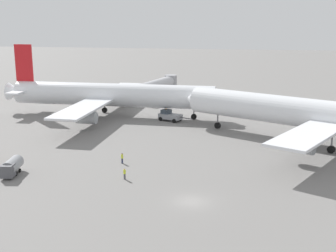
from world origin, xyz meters
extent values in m
plane|color=slate|center=(0.00, 0.00, 0.00)|extent=(600.00, 600.00, 0.00)
cylinder|color=white|center=(-25.24, 47.03, 5.10)|extent=(47.95, 5.52, 5.36)
cone|color=white|center=(-0.08, 46.95, 5.10)|extent=(2.82, 4.94, 4.93)
cone|color=white|center=(-50.21, 47.11, 5.10)|extent=(3.61, 4.30, 4.29)
cube|color=white|center=(-27.64, 47.04, 4.29)|extent=(6.56, 48.79, 0.44)
cube|color=white|center=(-47.71, 47.11, 5.63)|extent=(3.24, 13.01, 0.28)
cube|color=red|center=(-47.41, 47.10, 12.17)|extent=(4.40, 0.37, 8.79)
cylinder|color=#999EA3|center=(-26.69, 33.38, 2.49)|extent=(4.21, 2.61, 2.60)
cylinder|color=#999EA3|center=(-26.60, 60.69, 2.49)|extent=(4.21, 2.61, 2.60)
cylinder|color=slate|center=(-28.63, 50.44, 1.67)|extent=(0.28, 0.28, 2.04)
cylinder|color=black|center=(-28.63, 50.44, 0.65)|extent=(1.30, 0.55, 1.30)
cylinder|color=slate|center=(-28.65, 43.64, 1.67)|extent=(0.28, 0.28, 2.04)
cylinder|color=black|center=(-28.65, 43.64, 0.65)|extent=(1.30, 0.55, 1.30)
cylinder|color=slate|center=(-6.07, 46.97, 1.67)|extent=(0.28, 0.28, 2.04)
cylinder|color=black|center=(-6.07, 46.97, 0.65)|extent=(1.30, 0.55, 1.30)
cylinder|color=white|center=(18.82, 29.85, 5.68)|extent=(49.51, 28.44, 5.38)
cone|color=white|center=(-5.80, 42.20, 5.68)|extent=(4.72, 5.68, 4.95)
cube|color=white|center=(21.18, 28.66, 4.87)|extent=(25.33, 41.95, 0.44)
cylinder|color=#999EA3|center=(14.80, 18.17, 3.07)|extent=(4.92, 4.21, 2.60)
cylinder|color=slate|center=(20.55, 25.18, 1.95)|extent=(0.28, 0.28, 2.60)
cylinder|color=black|center=(20.55, 25.18, 0.65)|extent=(1.41, 1.07, 1.30)
cylinder|color=slate|center=(-0.01, 39.30, 1.95)|extent=(0.28, 0.28, 2.60)
cylinder|color=black|center=(-0.01, 39.30, 0.65)|extent=(1.41, 1.07, 1.30)
cube|color=gray|center=(-11.09, 44.56, 1.01)|extent=(5.69, 4.28, 1.12)
cube|color=#333D47|center=(-12.13, 45.01, 2.02)|extent=(2.47, 2.53, 0.90)
cylinder|color=#4C4C51|center=(-7.26, 42.91, 1.12)|extent=(3.02, 1.45, 0.20)
sphere|color=orange|center=(-12.13, 45.01, 2.65)|extent=(0.24, 0.24, 0.24)
cylinder|color=black|center=(-13.27, 44.17, 0.45)|extent=(0.95, 0.63, 0.90)
cylinder|color=black|center=(-12.31, 46.42, 0.45)|extent=(0.95, 0.63, 0.90)
cylinder|color=black|center=(-9.87, 42.71, 0.45)|extent=(0.95, 0.63, 0.90)
cylinder|color=black|center=(-8.91, 44.95, 0.45)|extent=(0.95, 0.63, 0.90)
cylinder|color=gray|center=(-27.37, 5.11, 1.40)|extent=(2.62, 4.27, 2.00)
cube|color=#4C4C51|center=(-27.05, 3.14, 1.20)|extent=(2.03, 2.06, 1.80)
cylinder|color=black|center=(-26.56, 4.49, 0.30)|extent=(0.29, 0.62, 0.60)
cylinder|color=black|center=(-27.94, 4.26, 0.30)|extent=(0.29, 0.62, 0.60)
cylinder|color=black|center=(-26.80, 5.97, 0.30)|extent=(0.29, 0.62, 0.60)
cylinder|color=black|center=(-28.18, 5.74, 0.30)|extent=(0.29, 0.62, 0.60)
cylinder|color=#2D3351|center=(-12.98, 13.04, 0.42)|extent=(0.28, 0.28, 0.84)
cylinder|color=#D1E02D|center=(-12.98, 13.04, 1.14)|extent=(0.36, 0.36, 0.60)
sphere|color=brown|center=(-12.98, 13.04, 1.56)|extent=(0.23, 0.23, 0.23)
cylinder|color=#4C4C51|center=(-10.54, 6.10, 0.42)|extent=(0.28, 0.28, 0.83)
cylinder|color=#D1E02D|center=(-10.54, 6.10, 1.12)|extent=(0.36, 0.36, 0.59)
sphere|color=tan|center=(-10.54, 6.10, 1.53)|extent=(0.22, 0.22, 0.22)
cylinder|color=#F24C19|center=(-10.72, 6.34, 1.24)|extent=(0.05, 0.05, 0.40)
cylinder|color=#B7B7BC|center=(-20.21, 72.11, 4.02)|extent=(7.58, 20.08, 3.20)
cylinder|color=#99999E|center=(-17.97, 81.79, 4.02)|extent=(3.84, 3.84, 3.52)
cylinder|color=#595960|center=(-18.20, 80.82, 2.01)|extent=(0.70, 0.70, 4.02)
camera|label=1|loc=(6.94, -51.83, 22.23)|focal=47.60mm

